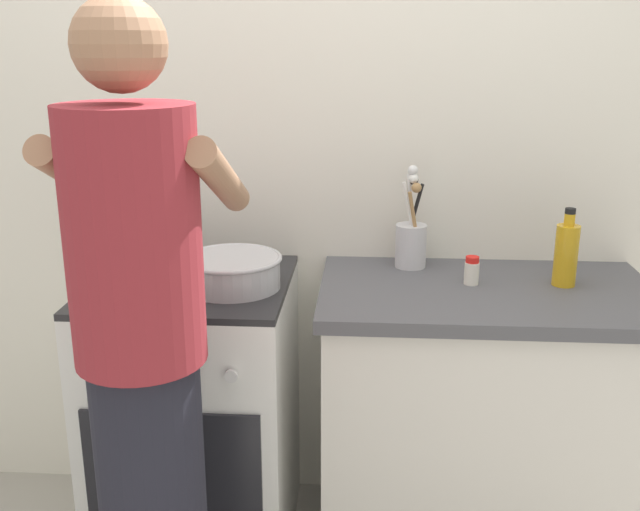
# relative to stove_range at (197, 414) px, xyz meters

# --- Properties ---
(back_wall) EXTENTS (3.20, 0.10, 2.50)m
(back_wall) POSITION_rel_stove_range_xyz_m (0.55, 0.35, 0.80)
(back_wall) COLOR silver
(back_wall) RESTS_ON ground
(countertop) EXTENTS (1.00, 0.60, 0.90)m
(countertop) POSITION_rel_stove_range_xyz_m (0.90, 0.00, 0.00)
(countertop) COLOR silver
(countertop) RESTS_ON ground
(stove_range) EXTENTS (0.60, 0.62, 0.90)m
(stove_range) POSITION_rel_stove_range_xyz_m (0.00, 0.00, 0.00)
(stove_range) COLOR white
(stove_range) RESTS_ON ground
(pot) EXTENTS (0.29, 0.22, 0.12)m
(pot) POSITION_rel_stove_range_xyz_m (-0.14, 0.05, 0.51)
(pot) COLOR #38383D
(pot) RESTS_ON stove_range
(mixing_bowl) EXTENTS (0.30, 0.30, 0.10)m
(mixing_bowl) POSITION_rel_stove_range_xyz_m (0.14, -0.04, 0.50)
(mixing_bowl) COLOR #B7B7BC
(mixing_bowl) RESTS_ON stove_range
(utensil_crock) EXTENTS (0.10, 0.10, 0.33)m
(utensil_crock) POSITION_rel_stove_range_xyz_m (0.68, 0.20, 0.54)
(utensil_crock) COLOR silver
(utensil_crock) RESTS_ON countertop
(spice_bottle) EXTENTS (0.04, 0.04, 0.09)m
(spice_bottle) POSITION_rel_stove_range_xyz_m (0.85, 0.04, 0.49)
(spice_bottle) COLOR silver
(spice_bottle) RESTS_ON countertop
(oil_bottle) EXTENTS (0.07, 0.07, 0.24)m
(oil_bottle) POSITION_rel_stove_range_xyz_m (1.13, 0.05, 0.55)
(oil_bottle) COLOR gold
(oil_bottle) RESTS_ON countertop
(person) EXTENTS (0.41, 0.50, 1.70)m
(person) POSITION_rel_stove_range_xyz_m (0.02, -0.55, 0.41)
(person) COLOR black
(person) RESTS_ON ground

